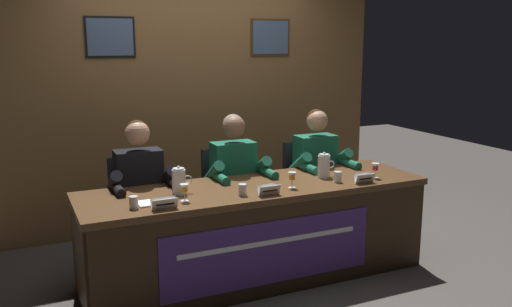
# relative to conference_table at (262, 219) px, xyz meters

# --- Properties ---
(ground_plane) EXTENTS (12.00, 12.00, 0.00)m
(ground_plane) POSITION_rel_conference_table_xyz_m (0.00, 0.11, -0.50)
(ground_plane) COLOR #4C4742
(wall_back_panelled) EXTENTS (3.91, 0.14, 2.60)m
(wall_back_panelled) POSITION_rel_conference_table_xyz_m (0.00, 1.57, 0.80)
(wall_back_panelled) COLOR brown
(wall_back_panelled) RESTS_ON ground_plane
(conference_table) EXTENTS (2.71, 0.79, 0.75)m
(conference_table) POSITION_rel_conference_table_xyz_m (0.00, 0.00, 0.00)
(conference_table) COLOR brown
(conference_table) RESTS_ON ground_plane
(chair_left) EXTENTS (0.44, 0.44, 0.92)m
(chair_left) POSITION_rel_conference_table_xyz_m (-0.80, 0.68, -0.05)
(chair_left) COLOR black
(chair_left) RESTS_ON ground_plane
(panelist_left) EXTENTS (0.51, 0.48, 1.24)m
(panelist_left) POSITION_rel_conference_table_xyz_m (-0.80, 0.48, 0.22)
(panelist_left) COLOR black
(panelist_left) RESTS_ON ground_plane
(nameplate_left) EXTENTS (0.17, 0.06, 0.08)m
(nameplate_left) POSITION_rel_conference_table_xyz_m (-0.81, -0.20, 0.28)
(nameplate_left) COLOR white
(nameplate_left) RESTS_ON conference_table
(juice_glass_left) EXTENTS (0.06, 0.06, 0.12)m
(juice_glass_left) POSITION_rel_conference_table_xyz_m (-0.63, -0.08, 0.33)
(juice_glass_left) COLOR white
(juice_glass_left) RESTS_ON conference_table
(water_cup_left) EXTENTS (0.06, 0.06, 0.08)m
(water_cup_left) POSITION_rel_conference_table_xyz_m (-0.99, -0.10, 0.28)
(water_cup_left) COLOR silver
(water_cup_left) RESTS_ON conference_table
(chair_center) EXTENTS (0.44, 0.44, 0.92)m
(chair_center) POSITION_rel_conference_table_xyz_m (0.00, 0.68, -0.05)
(chair_center) COLOR black
(chair_center) RESTS_ON ground_plane
(panelist_center) EXTENTS (0.51, 0.48, 1.24)m
(panelist_center) POSITION_rel_conference_table_xyz_m (0.00, 0.48, 0.22)
(panelist_center) COLOR black
(panelist_center) RESTS_ON ground_plane
(nameplate_center) EXTENTS (0.16, 0.06, 0.08)m
(nameplate_center) POSITION_rel_conference_table_xyz_m (-0.03, -0.19, 0.28)
(nameplate_center) COLOR white
(nameplate_center) RESTS_ON conference_table
(juice_glass_center) EXTENTS (0.06, 0.06, 0.12)m
(juice_glass_center) POSITION_rel_conference_table_xyz_m (0.21, -0.08, 0.33)
(juice_glass_center) COLOR white
(juice_glass_center) RESTS_ON conference_table
(water_cup_center) EXTENTS (0.06, 0.06, 0.08)m
(water_cup_center) POSITION_rel_conference_table_xyz_m (-0.21, -0.11, 0.28)
(water_cup_center) COLOR silver
(water_cup_center) RESTS_ON conference_table
(chair_right) EXTENTS (0.44, 0.44, 0.92)m
(chair_right) POSITION_rel_conference_table_xyz_m (0.80, 0.68, -0.05)
(chair_right) COLOR black
(chair_right) RESTS_ON ground_plane
(panelist_right) EXTENTS (0.51, 0.48, 1.24)m
(panelist_right) POSITION_rel_conference_table_xyz_m (0.80, 0.48, 0.22)
(panelist_right) COLOR black
(panelist_right) RESTS_ON ground_plane
(nameplate_right) EXTENTS (0.17, 0.06, 0.08)m
(nameplate_right) POSITION_rel_conference_table_xyz_m (0.80, -0.19, 0.28)
(nameplate_right) COLOR white
(nameplate_right) RESTS_ON conference_table
(juice_glass_right) EXTENTS (0.06, 0.06, 0.12)m
(juice_glass_right) POSITION_rel_conference_table_xyz_m (0.97, -0.10, 0.33)
(juice_glass_right) COLOR white
(juice_glass_right) RESTS_ON conference_table
(water_cup_right) EXTENTS (0.06, 0.06, 0.08)m
(water_cup_right) POSITION_rel_conference_table_xyz_m (0.63, -0.08, 0.28)
(water_cup_right) COLOR silver
(water_cup_right) RESTS_ON conference_table
(water_pitcher_left_side) EXTENTS (0.15, 0.10, 0.21)m
(water_pitcher_left_side) POSITION_rel_conference_table_xyz_m (-0.61, 0.12, 0.34)
(water_pitcher_left_side) COLOR silver
(water_pitcher_left_side) RESTS_ON conference_table
(water_pitcher_right_side) EXTENTS (0.15, 0.10, 0.21)m
(water_pitcher_right_side) POSITION_rel_conference_table_xyz_m (0.61, 0.11, 0.34)
(water_pitcher_right_side) COLOR silver
(water_pitcher_right_side) RESTS_ON conference_table
(document_stack_left) EXTENTS (0.21, 0.15, 0.01)m
(document_stack_left) POSITION_rel_conference_table_xyz_m (-0.84, -0.03, 0.25)
(document_stack_left) COLOR white
(document_stack_left) RESTS_ON conference_table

